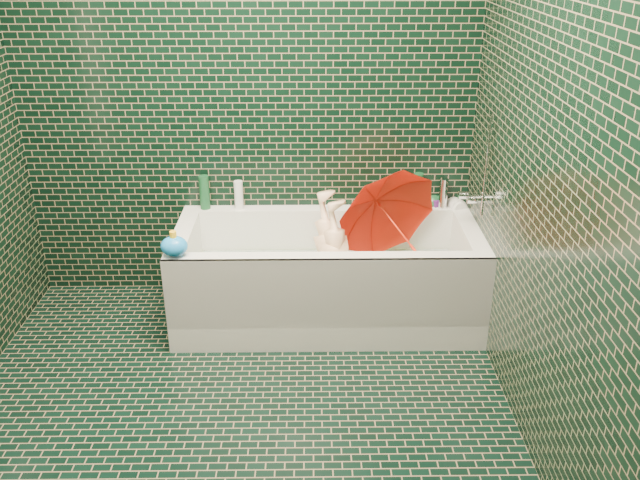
{
  "coord_description": "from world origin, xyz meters",
  "views": [
    {
      "loc": [
        0.36,
        -2.4,
        2.07
      ],
      "look_at": [
        0.41,
        0.82,
        0.58
      ],
      "focal_mm": 38.0,
      "sensor_mm": 36.0,
      "label": 1
    }
  ],
  "objects_px": {
    "rubber_duck": "(409,201)",
    "bath_toy": "(174,246)",
    "child": "(338,271)",
    "bathtub": "(327,285)",
    "umbrella": "(395,225)"
  },
  "relations": [
    {
      "from": "child",
      "to": "bathtub",
      "type": "bearing_deg",
      "value": -113.29
    },
    {
      "from": "child",
      "to": "bath_toy",
      "type": "relative_size",
      "value": 5.54
    },
    {
      "from": "bathtub",
      "to": "bath_toy",
      "type": "relative_size",
      "value": 10.47
    },
    {
      "from": "child",
      "to": "rubber_duck",
      "type": "distance_m",
      "value": 0.62
    },
    {
      "from": "child",
      "to": "rubber_duck",
      "type": "xyz_separation_m",
      "value": [
        0.43,
        0.35,
        0.28
      ]
    },
    {
      "from": "bathtub",
      "to": "child",
      "type": "xyz_separation_m",
      "value": [
        0.06,
        -0.01,
        0.1
      ]
    },
    {
      "from": "child",
      "to": "rubber_duck",
      "type": "bearing_deg",
      "value": 114.71
    },
    {
      "from": "umbrella",
      "to": "rubber_duck",
      "type": "height_order",
      "value": "umbrella"
    },
    {
      "from": "bathtub",
      "to": "rubber_duck",
      "type": "distance_m",
      "value": 0.71
    },
    {
      "from": "rubber_duck",
      "to": "bath_toy",
      "type": "xyz_separation_m",
      "value": [
        -1.28,
        -0.64,
        0.02
      ]
    },
    {
      "from": "rubber_duck",
      "to": "bath_toy",
      "type": "height_order",
      "value": "bath_toy"
    },
    {
      "from": "umbrella",
      "to": "bath_toy",
      "type": "height_order",
      "value": "umbrella"
    },
    {
      "from": "bathtub",
      "to": "umbrella",
      "type": "xyz_separation_m",
      "value": [
        0.37,
        -0.0,
        0.37
      ]
    },
    {
      "from": "child",
      "to": "umbrella",
      "type": "xyz_separation_m",
      "value": [
        0.31,
        0.01,
        0.28
      ]
    },
    {
      "from": "bathtub",
      "to": "umbrella",
      "type": "distance_m",
      "value": 0.53
    }
  ]
}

